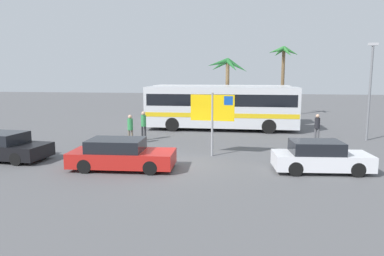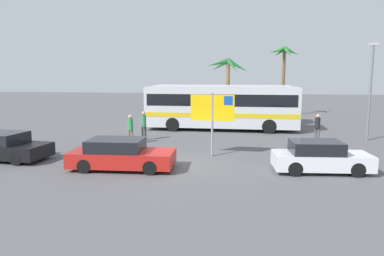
# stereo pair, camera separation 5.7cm
# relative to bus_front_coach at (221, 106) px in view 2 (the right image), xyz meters

# --- Properties ---
(ground) EXTENTS (120.00, 120.00, 0.00)m
(ground) POSITION_rel_bus_front_coach_xyz_m (-1.49, -10.76, -1.78)
(ground) COLOR #565659
(bus_front_coach) EXTENTS (11.02, 2.46, 3.17)m
(bus_front_coach) POSITION_rel_bus_front_coach_xyz_m (0.00, 0.00, 0.00)
(bus_front_coach) COLOR silver
(bus_front_coach) RESTS_ON ground
(bus_rear_coach) EXTENTS (11.02, 2.46, 3.17)m
(bus_rear_coach) POSITION_rel_bus_front_coach_xyz_m (-0.22, 3.69, 0.00)
(bus_rear_coach) COLOR white
(bus_rear_coach) RESTS_ON ground
(ferry_sign) EXTENTS (2.20, 0.22, 3.20)m
(ferry_sign) POSITION_rel_bus_front_coach_xyz_m (0.18, -8.60, 0.54)
(ferry_sign) COLOR gray
(ferry_sign) RESTS_ON ground
(car_white) EXTENTS (4.12, 1.99, 1.32)m
(car_white) POSITION_rel_bus_front_coach_xyz_m (4.92, -10.92, -1.15)
(car_white) COLOR silver
(car_white) RESTS_ON ground
(car_red) EXTENTS (4.59, 2.09, 1.32)m
(car_red) POSITION_rel_bus_front_coach_xyz_m (-3.58, -11.68, -1.15)
(car_red) COLOR red
(car_red) RESTS_ON ground
(car_black) EXTENTS (4.34, 2.27, 1.32)m
(car_black) POSITION_rel_bus_front_coach_xyz_m (-9.76, -10.84, -1.15)
(car_black) COLOR black
(car_black) RESTS_ON ground
(pedestrian_crossing_lot) EXTENTS (0.32, 0.32, 1.68)m
(pedestrian_crossing_lot) POSITION_rel_bus_front_coach_xyz_m (6.14, -3.67, -0.79)
(pedestrian_crossing_lot) COLOR #4C4C51
(pedestrian_crossing_lot) RESTS_ON ground
(pedestrian_near_sign) EXTENTS (0.32, 0.32, 1.74)m
(pedestrian_near_sign) POSITION_rel_bus_front_coach_xyz_m (-4.93, -6.17, -0.75)
(pedestrian_near_sign) COLOR #706656
(pedestrian_near_sign) RESTS_ON ground
(pedestrian_by_bus) EXTENTS (0.32, 0.32, 1.81)m
(pedestrian_by_bus) POSITION_rel_bus_front_coach_xyz_m (-4.50, -4.83, -0.71)
(pedestrian_by_bus) COLOR #2D2D33
(pedestrian_by_bus) RESTS_ON ground
(lamp_post_left_side) EXTENTS (0.56, 0.20, 5.97)m
(lamp_post_left_side) POSITION_rel_bus_front_coach_xyz_m (9.30, -2.88, 1.52)
(lamp_post_left_side) COLOR slate
(lamp_post_left_side) RESTS_ON ground
(palm_tree_seaside) EXTENTS (3.62, 3.65, 5.46)m
(palm_tree_seaside) POSITION_rel_bus_front_coach_xyz_m (0.16, 5.48, 2.59)
(palm_tree_seaside) COLOR brown
(palm_tree_seaside) RESTS_ON ground
(palm_tree_inland) EXTENTS (2.94, 2.77, 6.74)m
(palm_tree_inland) POSITION_rel_bus_front_coach_xyz_m (5.29, 9.80, 3.62)
(palm_tree_inland) COLOR brown
(palm_tree_inland) RESTS_ON ground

